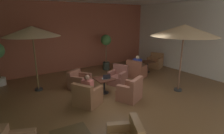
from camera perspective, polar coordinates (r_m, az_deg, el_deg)
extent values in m
cube|color=brown|center=(7.28, 1.92, -8.61)|extent=(9.94, 8.79, 0.02)
cube|color=brown|center=(10.56, -11.88, 9.31)|extent=(9.94, 0.08, 3.75)
cube|color=silver|center=(10.37, 25.16, 8.07)|extent=(0.08, 8.79, 3.75)
cylinder|color=black|center=(7.39, -2.46, -8.06)|extent=(0.36, 0.36, 0.02)
cylinder|color=black|center=(7.28, -2.49, -6.08)|extent=(0.07, 0.07, 0.58)
cube|color=#462319|center=(7.18, -2.51, -3.81)|extent=(0.72, 0.72, 0.03)
cube|color=brown|center=(6.44, -7.65, -9.83)|extent=(1.07, 1.08, 0.45)
cube|color=brown|center=(6.04, -9.49, -7.34)|extent=(0.54, 0.78, 0.38)
cube|color=brown|center=(6.52, -9.94, -6.43)|extent=(0.60, 0.41, 0.20)
cube|color=brown|center=(6.16, -4.98, -7.59)|extent=(0.60, 0.41, 0.20)
cube|color=#8F5643|center=(6.77, 5.49, -8.58)|extent=(1.02, 0.98, 0.42)
cube|color=#8F5643|center=(6.49, 7.80, -5.56)|extent=(0.79, 0.47, 0.46)
cube|color=#8F5643|center=(6.40, 3.91, -6.94)|extent=(0.37, 0.58, 0.21)
cube|color=#8F5643|center=(6.93, 6.49, -5.21)|extent=(0.37, 0.58, 0.21)
cube|color=brown|center=(8.23, 1.76, -4.10)|extent=(0.98, 0.96, 0.40)
cube|color=brown|center=(8.34, 2.73, -0.74)|extent=(0.46, 0.70, 0.46)
cube|color=brown|center=(7.98, 3.41, -2.48)|extent=(0.58, 0.39, 0.20)
cube|color=brown|center=(8.23, -0.06, -1.88)|extent=(0.58, 0.39, 0.20)
cube|color=brown|center=(7.84, -10.00, -5.32)|extent=(1.09, 1.09, 0.41)
cube|color=brown|center=(7.88, -12.02, -2.33)|extent=(0.75, 0.58, 0.36)
cube|color=brown|center=(7.96, -8.61, -2.55)|extent=(0.47, 0.60, 0.21)
cube|color=brown|center=(7.47, -11.14, -3.90)|extent=(0.47, 0.60, 0.21)
cube|color=brown|center=(4.14, 7.79, -19.16)|extent=(0.48, 0.75, 0.41)
cube|color=brown|center=(4.38, 2.30, -18.47)|extent=(0.58, 0.38, 0.20)
cylinder|color=black|center=(10.26, 11.09, -1.48)|extent=(0.32, 0.32, 0.02)
cylinder|color=black|center=(10.18, 11.17, 0.00)|extent=(0.07, 0.07, 0.58)
cube|color=#472819|center=(10.11, 11.27, 1.66)|extent=(0.69, 0.69, 0.03)
cube|color=#8D5E3A|center=(11.21, 13.42, 0.93)|extent=(1.03, 1.03, 0.44)
cube|color=#8D5E3A|center=(11.40, 14.12, 3.35)|extent=(0.46, 0.79, 0.43)
cube|color=#8D5E3A|center=(10.99, 15.01, 2.25)|extent=(0.62, 0.36, 0.20)
cube|color=#8D5E3A|center=(11.21, 11.91, 2.70)|extent=(0.62, 0.36, 0.20)
cube|color=brown|center=(9.26, 7.91, -1.88)|extent=(0.99, 1.00, 0.44)
cube|color=brown|center=(8.88, 7.01, 0.47)|extent=(0.41, 0.81, 0.48)
cube|color=brown|center=(9.36, 6.41, 0.43)|extent=(0.62, 0.33, 0.20)
cube|color=brown|center=(9.05, 9.90, -0.25)|extent=(0.62, 0.33, 0.20)
cylinder|color=#2D2D2D|center=(8.06, 20.18, -6.76)|extent=(0.32, 0.32, 0.08)
cylinder|color=brown|center=(7.69, 21.07, 2.17)|extent=(0.06, 0.06, 2.66)
cone|color=#D7B282|center=(7.53, 21.94, 10.77)|extent=(2.53, 2.53, 0.44)
cylinder|color=#2D2D2D|center=(8.23, -22.24, -6.52)|extent=(0.32, 0.32, 0.08)
cylinder|color=brown|center=(7.87, -23.17, 2.02)|extent=(0.06, 0.06, 2.60)
cone|color=#DCBA8C|center=(7.71, -24.09, 10.36)|extent=(2.15, 2.15, 0.39)
cylinder|color=silver|center=(9.54, -31.86, -3.94)|extent=(0.44, 0.44, 0.34)
cylinder|color=#32382F|center=(10.49, -1.85, 0.38)|extent=(0.40, 0.40, 0.44)
cylinder|color=brown|center=(10.32, -1.89, 4.33)|extent=(0.06, 0.06, 1.03)
sphere|color=#3D6632|center=(10.20, -1.92, 8.57)|extent=(0.59, 0.59, 0.59)
cube|color=#AF544C|center=(6.26, -7.80, -6.08)|extent=(0.39, 0.44, 0.45)
sphere|color=#855B49|center=(6.15, -7.91, -3.40)|extent=(0.18, 0.18, 0.18)
cube|color=#2F3EA1|center=(9.13, 8.02, 0.99)|extent=(0.34, 0.45, 0.52)
sphere|color=tan|center=(9.05, 8.10, 3.08)|extent=(0.18, 0.18, 0.18)
cylinder|color=silver|center=(7.13, -1.36, -3.31)|extent=(0.08, 0.08, 0.11)
cube|color=#9EA0A5|center=(7.17, -1.94, -3.63)|extent=(0.35, 0.29, 0.01)
cube|color=black|center=(7.04, -1.67, -3.14)|extent=(0.30, 0.08, 0.19)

